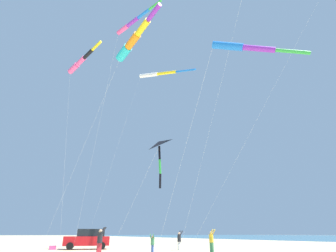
{
  "coord_description": "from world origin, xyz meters",
  "views": [
    {
      "loc": [
        6.49,
        24.1,
        1.4
      ],
      "look_at": [
        -1.68,
        7.74,
        8.81
      ],
      "focal_mm": 28.53,
      "sensor_mm": 36.0,
      "label": 1
    }
  ],
  "objects_px": {
    "kite_delta_white_trailing": "(159,145)",
    "kite_windsock_green_low_center": "(80,62)",
    "parked_car": "(88,239)",
    "person_child_green_jacket": "(179,239)",
    "kite_windsock_small_distant": "(244,48)",
    "kite_windsock_yellow_midlevel": "(158,74)",
    "kite_windsock_long_streamer_left": "(132,23)",
    "kite_windsock_red_high_left": "(132,42)",
    "person_child_grey_jacket": "(211,240)",
    "cooler_box": "(53,247)",
    "person_bystander_far": "(153,243)",
    "person_adult_flyer": "(100,240)"
  },
  "relations": [
    {
      "from": "kite_delta_white_trailing",
      "to": "kite_windsock_green_low_center",
      "type": "relative_size",
      "value": 0.58
    },
    {
      "from": "parked_car",
      "to": "person_child_green_jacket",
      "type": "xyz_separation_m",
      "value": [
        -7.31,
        5.52,
        -0.03
      ]
    },
    {
      "from": "kite_windsock_green_low_center",
      "to": "person_child_green_jacket",
      "type": "bearing_deg",
      "value": -176.54
    },
    {
      "from": "person_child_green_jacket",
      "to": "kite_windsock_green_low_center",
      "type": "bearing_deg",
      "value": 3.46
    },
    {
      "from": "kite_windsock_small_distant",
      "to": "kite_windsock_green_low_center",
      "type": "bearing_deg",
      "value": -64.95
    },
    {
      "from": "kite_windsock_yellow_midlevel",
      "to": "kite_windsock_long_streamer_left",
      "type": "bearing_deg",
      "value": 49.32
    },
    {
      "from": "person_child_green_jacket",
      "to": "kite_windsock_yellow_midlevel",
      "type": "height_order",
      "value": "kite_windsock_yellow_midlevel"
    },
    {
      "from": "kite_windsock_green_low_center",
      "to": "kite_windsock_red_high_left",
      "type": "bearing_deg",
      "value": 106.54
    },
    {
      "from": "person_child_grey_jacket",
      "to": "kite_delta_white_trailing",
      "type": "xyz_separation_m",
      "value": [
        7.15,
        4.99,
        5.68
      ]
    },
    {
      "from": "cooler_box",
      "to": "kite_windsock_red_high_left",
      "type": "relative_size",
      "value": 0.04
    },
    {
      "from": "kite_delta_white_trailing",
      "to": "kite_windsock_long_streamer_left",
      "type": "relative_size",
      "value": 0.52
    },
    {
      "from": "kite_windsock_small_distant",
      "to": "kite_windsock_green_low_center",
      "type": "distance_m",
      "value": 17.14
    },
    {
      "from": "kite_windsock_small_distant",
      "to": "kite_windsock_long_streamer_left",
      "type": "relative_size",
      "value": 0.7
    },
    {
      "from": "person_bystander_far",
      "to": "cooler_box",
      "type": "bearing_deg",
      "value": -54.8
    },
    {
      "from": "person_adult_flyer",
      "to": "person_child_grey_jacket",
      "type": "relative_size",
      "value": 1.07
    },
    {
      "from": "parked_car",
      "to": "kite_delta_white_trailing",
      "type": "bearing_deg",
      "value": 93.87
    },
    {
      "from": "kite_windsock_yellow_midlevel",
      "to": "person_child_grey_jacket",
      "type": "bearing_deg",
      "value": 120.03
    },
    {
      "from": "person_child_grey_jacket",
      "to": "person_bystander_far",
      "type": "distance_m",
      "value": 4.94
    },
    {
      "from": "person_child_green_jacket",
      "to": "kite_windsock_red_high_left",
      "type": "bearing_deg",
      "value": 46.6
    },
    {
      "from": "kite_windsock_small_distant",
      "to": "person_adult_flyer",
      "type": "bearing_deg",
      "value": -71.47
    },
    {
      "from": "person_adult_flyer",
      "to": "person_child_green_jacket",
      "type": "height_order",
      "value": "person_adult_flyer"
    },
    {
      "from": "kite_windsock_red_high_left",
      "to": "kite_windsock_long_streamer_left",
      "type": "xyz_separation_m",
      "value": [
        -0.95,
        -3.49,
        5.05
      ]
    },
    {
      "from": "kite_windsock_long_streamer_left",
      "to": "kite_windsock_red_high_left",
      "type": "bearing_deg",
      "value": 74.75
    },
    {
      "from": "person_child_green_jacket",
      "to": "person_bystander_far",
      "type": "xyz_separation_m",
      "value": [
        4.0,
        2.96,
        -0.16
      ]
    },
    {
      "from": "person_child_grey_jacket",
      "to": "kite_delta_white_trailing",
      "type": "distance_m",
      "value": 10.4
    },
    {
      "from": "kite_windsock_green_low_center",
      "to": "kite_windsock_red_high_left",
      "type": "distance_m",
      "value": 9.16
    },
    {
      "from": "cooler_box",
      "to": "kite_windsock_red_high_left",
      "type": "bearing_deg",
      "value": 97.1
    },
    {
      "from": "kite_windsock_yellow_midlevel",
      "to": "kite_windsock_small_distant",
      "type": "relative_size",
      "value": 1.46
    },
    {
      "from": "parked_car",
      "to": "kite_windsock_red_high_left",
      "type": "xyz_separation_m",
      "value": [
        1.21,
        14.53,
        12.95
      ]
    },
    {
      "from": "cooler_box",
      "to": "kite_windsock_red_high_left",
      "type": "distance_m",
      "value": 20.48
    },
    {
      "from": "kite_windsock_yellow_midlevel",
      "to": "kite_windsock_small_distant",
      "type": "distance_m",
      "value": 18.26
    },
    {
      "from": "person_adult_flyer",
      "to": "person_child_green_jacket",
      "type": "relative_size",
      "value": 1.1
    },
    {
      "from": "cooler_box",
      "to": "kite_windsock_small_distant",
      "type": "distance_m",
      "value": 24.44
    },
    {
      "from": "parked_car",
      "to": "kite_windsock_red_high_left",
      "type": "relative_size",
      "value": 0.27
    },
    {
      "from": "person_bystander_far",
      "to": "kite_windsock_yellow_midlevel",
      "type": "relative_size",
      "value": 0.07
    },
    {
      "from": "person_adult_flyer",
      "to": "person_child_grey_jacket",
      "type": "xyz_separation_m",
      "value": [
        -9.01,
        0.66,
        -0.07
      ]
    },
    {
      "from": "parked_car",
      "to": "person_child_grey_jacket",
      "type": "xyz_separation_m",
      "value": [
        -8.13,
        9.5,
        0.0
      ]
    },
    {
      "from": "person_bystander_far",
      "to": "kite_delta_white_trailing",
      "type": "relative_size",
      "value": 0.14
    },
    {
      "from": "kite_windsock_green_low_center",
      "to": "kite_windsock_long_streamer_left",
      "type": "relative_size",
      "value": 0.9
    },
    {
      "from": "parked_car",
      "to": "kite_windsock_red_high_left",
      "type": "bearing_deg",
      "value": 85.25
    },
    {
      "from": "person_child_grey_jacket",
      "to": "kite_windsock_green_low_center",
      "type": "height_order",
      "value": "kite_windsock_green_low_center"
    },
    {
      "from": "kite_delta_white_trailing",
      "to": "kite_windsock_red_high_left",
      "type": "relative_size",
      "value": 0.59
    },
    {
      "from": "kite_windsock_red_high_left",
      "to": "person_bystander_far",
      "type": "bearing_deg",
      "value": -126.76
    },
    {
      "from": "person_child_green_jacket",
      "to": "kite_windsock_green_low_center",
      "type": "relative_size",
      "value": 0.1
    },
    {
      "from": "person_adult_flyer",
      "to": "kite_windsock_yellow_midlevel",
      "type": "relative_size",
      "value": 0.1
    },
    {
      "from": "kite_windsock_small_distant",
      "to": "kite_windsock_red_high_left",
      "type": "bearing_deg",
      "value": -55.05
    },
    {
      "from": "kite_windsock_red_high_left",
      "to": "person_child_green_jacket",
      "type": "bearing_deg",
      "value": -133.4
    },
    {
      "from": "person_child_grey_jacket",
      "to": "kite_delta_white_trailing",
      "type": "bearing_deg",
      "value": 34.88
    },
    {
      "from": "person_child_grey_jacket",
      "to": "kite_windsock_green_low_center",
      "type": "xyz_separation_m",
      "value": [
        11.82,
        -3.32,
        15.8
      ]
    },
    {
      "from": "person_adult_flyer",
      "to": "kite_delta_white_trailing",
      "type": "distance_m",
      "value": 8.18
    }
  ]
}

